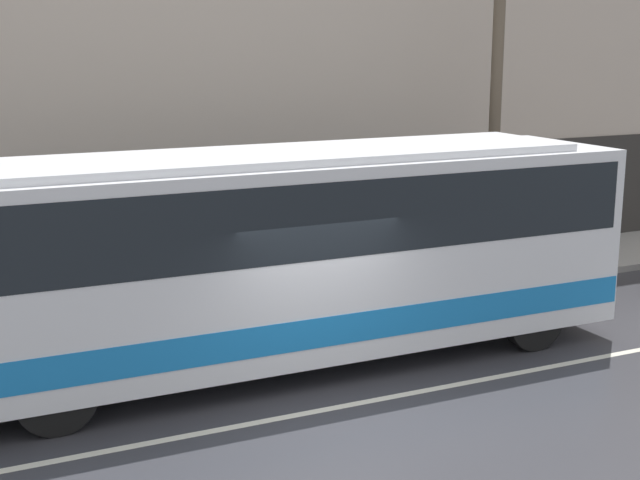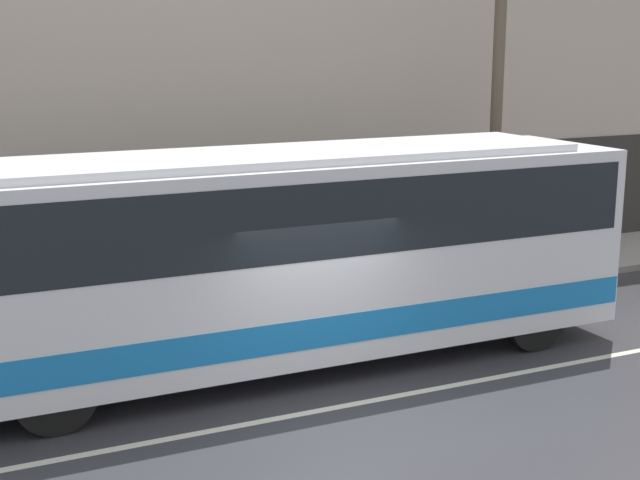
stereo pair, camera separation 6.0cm
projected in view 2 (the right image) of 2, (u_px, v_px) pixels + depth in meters
name	position (u px, v px, depth m)	size (l,w,h in m)	color
ground_plane	(339.00, 407.00, 12.49)	(60.00, 60.00, 0.00)	#333338
sidewalk	(217.00, 303.00, 17.24)	(60.00, 2.76, 0.14)	gray
building_facade	(186.00, 32.00, 17.47)	(60.00, 0.35, 10.78)	#B7A899
lane_stripe	(339.00, 407.00, 12.49)	(54.00, 0.14, 0.01)	beige
transit_bus	(269.00, 248.00, 13.69)	(11.72, 2.62, 3.39)	silver
utility_pole_near	(496.00, 113.00, 18.49)	(0.24, 0.24, 6.84)	brown
pedestrian_waiting	(288.00, 254.00, 17.56)	(0.36, 0.36, 1.66)	navy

